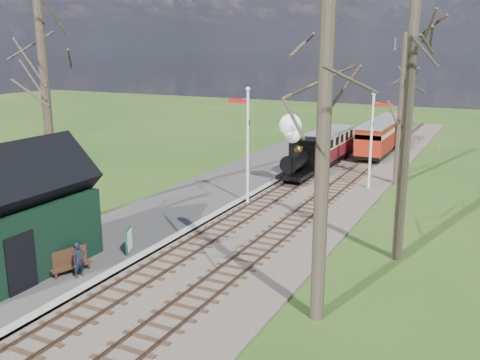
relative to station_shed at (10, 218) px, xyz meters
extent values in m
ellipsoid|color=#385B23|center=(-20.70, 56.00, -17.03)|extent=(57.60, 36.00, 16.20)
ellipsoid|color=#385B23|center=(-3.70, 66.00, -18.67)|extent=(64.00, 40.00, 18.00)
cube|color=brown|center=(5.60, 18.00, -2.22)|extent=(8.00, 60.00, 0.10)
cube|color=brown|center=(3.80, 18.00, -2.13)|extent=(0.07, 60.00, 0.12)
cube|color=brown|center=(4.80, 18.00, -2.13)|extent=(0.07, 60.00, 0.12)
cube|color=#38281C|center=(4.30, 18.00, -2.17)|extent=(1.60, 60.00, 0.09)
cube|color=brown|center=(6.40, 18.00, -2.13)|extent=(0.07, 60.00, 0.12)
cube|color=brown|center=(7.40, 18.00, -2.13)|extent=(0.07, 60.00, 0.12)
cube|color=#38281C|center=(6.90, 18.00, -2.17)|extent=(1.60, 60.00, 0.09)
cube|color=#474442|center=(0.80, 10.00, -2.17)|extent=(5.00, 44.00, 0.20)
cube|color=#B2AD9E|center=(3.10, 10.00, -2.16)|extent=(0.40, 44.00, 0.21)
cube|color=black|center=(0.00, 0.00, -0.77)|extent=(3.00, 6.00, 2.60)
cube|color=black|center=(0.00, 0.00, 1.08)|extent=(3.25, 6.30, 3.25)
cube|color=black|center=(1.52, -1.00, -1.07)|extent=(0.06, 1.20, 2.00)
cylinder|color=silver|center=(3.60, 12.00, 0.73)|extent=(0.14, 0.14, 6.00)
sphere|color=silver|center=(3.60, 12.00, 3.83)|extent=(0.24, 0.24, 0.24)
cube|color=#B7140F|center=(3.05, 12.00, 3.23)|extent=(1.10, 0.08, 0.22)
cube|color=black|center=(3.60, 12.00, 2.13)|extent=(0.18, 0.06, 0.30)
cylinder|color=silver|center=(8.60, 18.00, 0.48)|extent=(0.14, 0.14, 5.50)
sphere|color=silver|center=(8.60, 18.00, 3.33)|extent=(0.24, 0.24, 0.24)
cube|color=#B7140F|center=(9.15, 18.00, 2.73)|extent=(1.10, 0.08, 0.22)
cube|color=black|center=(8.60, 18.00, 1.63)|extent=(0.18, 0.06, 0.30)
cylinder|color=#382D23|center=(-3.00, 5.00, 3.23)|extent=(0.41, 0.41, 11.00)
cylinder|color=#382D23|center=(10.80, 2.00, 3.73)|extent=(0.42, 0.42, 12.00)
cylinder|color=#382D23|center=(12.10, 8.00, 2.73)|extent=(0.40, 0.40, 10.00)
cylinder|color=#382D23|center=(9.80, 20.00, 2.23)|extent=(0.39, 0.39, 9.00)
cube|color=slate|center=(4.60, 32.00, -1.52)|extent=(12.60, 0.02, 0.01)
cube|color=slate|center=(4.60, 32.00, -1.82)|extent=(12.60, 0.02, 0.02)
cylinder|color=slate|center=(4.60, 32.00, -1.77)|extent=(0.08, 0.08, 1.00)
cube|color=black|center=(4.30, 17.88, -1.65)|extent=(1.59, 3.74, 0.23)
cylinder|color=black|center=(4.30, 17.32, -0.80)|extent=(1.03, 2.43, 1.03)
cube|color=black|center=(4.30, 19.00, -0.71)|extent=(1.68, 1.50, 1.87)
cylinder|color=black|center=(4.30, 16.38, 0.04)|extent=(0.26, 0.26, 0.75)
sphere|color=#B18133|center=(4.30, 17.60, -0.15)|extent=(0.49, 0.49, 0.49)
sphere|color=white|center=(4.40, 16.38, 0.93)|extent=(0.94, 0.94, 0.94)
sphere|color=white|center=(4.20, 16.48, 1.49)|extent=(1.31, 1.31, 1.31)
cylinder|color=black|center=(3.80, 16.76, -1.77)|extent=(0.09, 0.60, 0.60)
cylinder|color=black|center=(4.80, 16.76, -1.77)|extent=(0.09, 0.60, 0.60)
cube|color=black|center=(4.30, 23.88, -1.74)|extent=(1.78, 6.55, 0.28)
cube|color=maroon|center=(4.30, 23.88, -1.18)|extent=(1.87, 6.55, 0.84)
cube|color=beige|center=(4.30, 23.88, -0.34)|extent=(1.87, 6.55, 0.84)
cube|color=slate|center=(4.30, 23.88, 0.13)|extent=(1.97, 6.74, 0.11)
cube|color=black|center=(6.90, 26.89, -1.73)|extent=(1.81, 4.76, 0.29)
cube|color=maroon|center=(6.90, 26.89, -1.16)|extent=(1.90, 4.76, 0.86)
cube|color=beige|center=(6.90, 26.89, -0.31)|extent=(1.90, 4.76, 0.86)
cube|color=slate|center=(6.90, 26.89, 0.17)|extent=(2.00, 4.95, 0.11)
cube|color=black|center=(6.90, 32.39, -1.73)|extent=(1.81, 4.76, 0.29)
cube|color=maroon|center=(6.90, 32.39, -1.16)|extent=(1.90, 4.76, 0.86)
cube|color=beige|center=(6.90, 32.39, -0.31)|extent=(1.90, 4.76, 0.86)
cube|color=slate|center=(6.90, 32.39, 0.17)|extent=(2.00, 4.95, 0.11)
cube|color=#104B2C|center=(2.52, 3.36, -1.55)|extent=(0.35, 0.68, 1.04)
cube|color=silver|center=(2.56, 3.38, -1.55)|extent=(0.26, 0.57, 0.85)
cube|color=#482A19|center=(1.84, 0.84, -1.82)|extent=(0.90, 1.56, 0.06)
cube|color=#482A19|center=(1.66, 0.90, -1.53)|extent=(0.54, 1.44, 0.64)
cube|color=#482A19|center=(2.00, 0.20, -1.96)|extent=(0.06, 0.06, 0.21)
cube|color=#482A19|center=(1.68, 1.49, -1.96)|extent=(0.06, 0.06, 0.21)
imported|color=black|center=(2.40, 0.71, -1.43)|extent=(0.42, 0.53, 1.28)
camera|label=1|loc=(15.39, -12.53, 5.89)|focal=40.00mm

